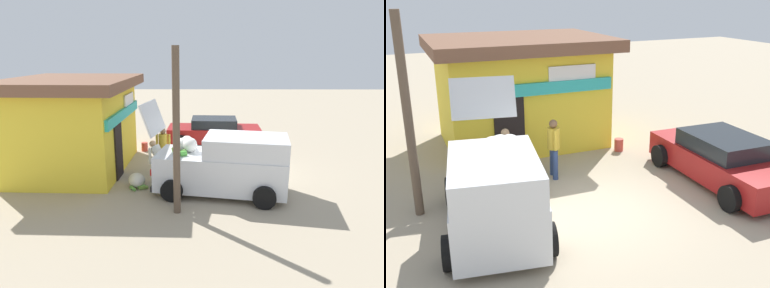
# 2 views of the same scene
# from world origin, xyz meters

# --- Properties ---
(ground_plane) EXTENTS (60.00, 60.00, 0.00)m
(ground_plane) POSITION_xyz_m (0.00, 0.00, 0.00)
(ground_plane) COLOR tan
(storefront_bar) EXTENTS (5.81, 4.56, 3.49)m
(storefront_bar) POSITION_xyz_m (-0.21, 5.54, 1.81)
(storefront_bar) COLOR yellow
(storefront_bar) RESTS_ON ground_plane
(delivery_van) EXTENTS (2.72, 4.68, 2.89)m
(delivery_van) POSITION_xyz_m (-2.60, 0.02, 0.96)
(delivery_van) COLOR silver
(delivery_van) RESTS_ON ground_plane
(parked_sedan) EXTENTS (2.33, 4.56, 1.30)m
(parked_sedan) POSITION_xyz_m (3.63, 0.05, 0.62)
(parked_sedan) COLOR maroon
(parked_sedan) RESTS_ON ground_plane
(vendor_standing) EXTENTS (0.39, 0.56, 1.65)m
(vendor_standing) POSITION_xyz_m (-0.39, 2.18, 0.96)
(vendor_standing) COLOR navy
(vendor_standing) RESTS_ON ground_plane
(customer_bending) EXTENTS (0.66, 0.71, 1.49)m
(customer_bending) POSITION_xyz_m (-1.79, 2.20, 0.89)
(customer_bending) COLOR navy
(customer_bending) RESTS_ON ground_plane
(unloaded_banana_pile) EXTENTS (0.92, 0.81, 0.46)m
(unloaded_banana_pile) POSITION_xyz_m (-2.09, 2.93, 0.22)
(unloaded_banana_pile) COLOR silver
(unloaded_banana_pile) RESTS_ON ground_plane
(paint_bucket) EXTENTS (0.29, 0.29, 0.40)m
(paint_bucket) POSITION_xyz_m (2.30, 3.29, 0.20)
(paint_bucket) COLOR #BF3F33
(paint_bucket) RESTS_ON ground_plane
(utility_pole) EXTENTS (0.20, 0.20, 4.58)m
(utility_pole) POSITION_xyz_m (-4.03, 1.47, 2.29)
(utility_pole) COLOR brown
(utility_pole) RESTS_ON ground_plane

